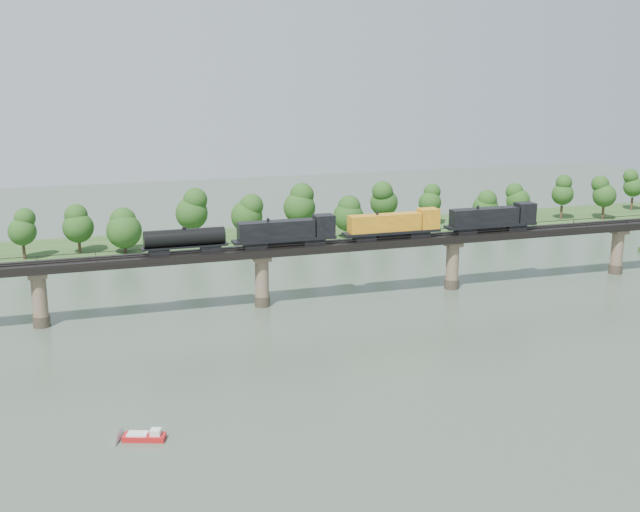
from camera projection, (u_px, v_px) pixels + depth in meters
name	position (u px, v px, depth m)	size (l,w,h in m)	color
ground	(308.00, 360.00, 125.50)	(400.00, 400.00, 0.00)	#38483A
far_bank	(211.00, 242.00, 203.98)	(300.00, 24.00, 1.60)	#28481C
bridge	(262.00, 279.00, 151.96)	(236.00, 30.00, 11.50)	#473A2D
bridge_superstructure	(261.00, 246.00, 150.46)	(220.00, 4.90, 0.75)	black
far_treeline	(180.00, 216.00, 195.50)	(289.06, 17.54, 13.60)	#382619
freight_train	(358.00, 227.00, 155.59)	(80.47, 3.14, 5.54)	black
motorboat	(145.00, 436.00, 99.12)	(5.50, 3.47, 1.45)	red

